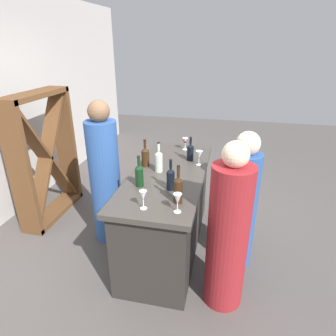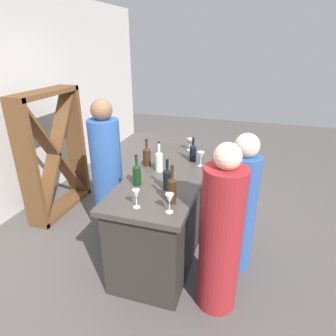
% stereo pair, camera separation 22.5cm
% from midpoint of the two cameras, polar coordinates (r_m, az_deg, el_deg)
% --- Properties ---
extents(ground_plane, '(12.00, 12.00, 0.00)m').
position_cam_midpoint_polar(ground_plane, '(3.47, -1.92, -14.68)').
color(ground_plane, '#4C4744').
extents(bar_counter, '(1.80, 0.74, 0.91)m').
position_cam_midpoint_polar(bar_counter, '(3.20, -2.03, -8.24)').
color(bar_counter, '#2A2723').
rests_on(bar_counter, ground).
extents(wine_rack, '(1.02, 0.28, 1.61)m').
position_cam_midpoint_polar(wine_rack, '(4.01, -24.35, 1.88)').
color(wine_rack, brown).
rests_on(wine_rack, ground).
extents(wine_bottle_leftmost_amber_brown, '(0.07, 0.07, 0.34)m').
position_cam_midpoint_polar(wine_bottle_leftmost_amber_brown, '(2.39, -0.71, -4.13)').
color(wine_bottle_leftmost_amber_brown, '#331E0F').
rests_on(wine_bottle_leftmost_amber_brown, bar_counter).
extents(wine_bottle_second_left_near_black, '(0.07, 0.07, 0.30)m').
position_cam_midpoint_polar(wine_bottle_second_left_near_black, '(2.60, -1.96, -2.08)').
color(wine_bottle_second_left_near_black, black).
rests_on(wine_bottle_second_left_near_black, bar_counter).
extents(wine_bottle_center_dark_green, '(0.08, 0.08, 0.30)m').
position_cam_midpoint_polar(wine_bottle_center_dark_green, '(2.69, -8.04, -1.37)').
color(wine_bottle_center_dark_green, black).
rests_on(wine_bottle_center_dark_green, bar_counter).
extents(wine_bottle_second_right_clear_pale, '(0.08, 0.08, 0.32)m').
position_cam_midpoint_polar(wine_bottle_second_right_clear_pale, '(2.97, -3.99, 1.43)').
color(wine_bottle_second_right_clear_pale, '#B7C6B2').
rests_on(wine_bottle_second_right_clear_pale, bar_counter).
extents(wine_bottle_rightmost_amber_brown, '(0.08, 0.08, 0.30)m').
position_cam_midpoint_polar(wine_bottle_rightmost_amber_brown, '(3.12, -6.52, 2.28)').
color(wine_bottle_rightmost_amber_brown, '#331E0F').
rests_on(wine_bottle_rightmost_amber_brown, bar_counter).
extents(wine_bottle_far_right_near_black, '(0.08, 0.08, 0.27)m').
position_cam_midpoint_polar(wine_bottle_far_right_near_black, '(3.27, 2.43, 3.21)').
color(wine_bottle_far_right_near_black, black).
rests_on(wine_bottle_far_right_near_black, bar_counter).
extents(wine_glass_near_left, '(0.07, 0.07, 0.16)m').
position_cam_midpoint_polar(wine_glass_near_left, '(3.14, 4.08, 2.49)').
color(wine_glass_near_left, white).
rests_on(wine_glass_near_left, bar_counter).
extents(wine_glass_near_center, '(0.07, 0.07, 0.16)m').
position_cam_midpoint_polar(wine_glass_near_center, '(2.27, -0.98, -6.18)').
color(wine_glass_near_center, white).
rests_on(wine_glass_near_center, bar_counter).
extents(wine_glass_near_right, '(0.07, 0.07, 0.15)m').
position_cam_midpoint_polar(wine_glass_near_right, '(3.60, 1.59, 5.21)').
color(wine_glass_near_right, white).
rests_on(wine_glass_near_right, bar_counter).
extents(wine_glass_far_left, '(0.06, 0.06, 0.16)m').
position_cam_midpoint_polar(wine_glass_far_left, '(2.33, -7.66, -5.52)').
color(wine_glass_far_left, white).
rests_on(wine_glass_far_left, bar_counter).
extents(person_left_guest, '(0.41, 0.41, 1.50)m').
position_cam_midpoint_polar(person_left_guest, '(2.47, 9.02, -12.85)').
color(person_left_guest, maroon).
rests_on(person_left_guest, ground).
extents(person_center_guest, '(0.37, 0.37, 1.42)m').
position_cam_midpoint_polar(person_center_guest, '(2.94, 11.98, -7.24)').
color(person_center_guest, '#284C8C').
rests_on(person_center_guest, ground).
extents(person_right_guest, '(0.42, 0.42, 1.62)m').
position_cam_midpoint_polar(person_right_guest, '(3.30, -14.14, -2.06)').
color(person_right_guest, '#284C8C').
rests_on(person_right_guest, ground).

